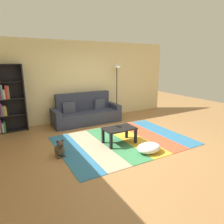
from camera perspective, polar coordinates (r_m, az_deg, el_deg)
ground_plane at (r=5.32m, az=3.34°, el=-8.24°), size 14.00×14.00×0.00m
back_wall at (r=7.21m, az=-7.72°, el=8.72°), size 6.80×0.10×2.70m
rug at (r=5.33m, az=3.22°, el=-8.14°), size 3.35×2.42×0.01m
couch at (r=6.83m, az=-7.38°, el=-0.23°), size 2.26×0.80×1.00m
bookshelf at (r=6.50m, az=-28.38°, el=3.13°), size 0.90×0.28×1.96m
coffee_table at (r=5.06m, az=2.10°, el=-5.28°), size 0.79×0.49×0.41m
pouf at (r=4.71m, az=10.45°, el=-9.99°), size 0.59×0.43×0.22m
dog at (r=4.62m, az=-14.65°, el=-10.18°), size 0.22×0.35×0.40m
standing_lamp at (r=7.42m, az=1.39°, el=11.17°), size 0.32×0.32×1.95m
tv_remote at (r=5.10m, az=1.93°, el=-4.09°), size 0.08×0.16×0.02m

